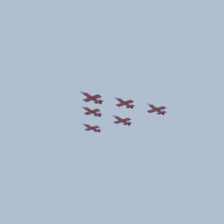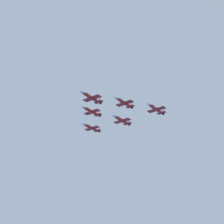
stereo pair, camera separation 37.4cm
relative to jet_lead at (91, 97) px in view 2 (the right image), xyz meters
name	(u,v)px [view 2 (the right image)]	position (x,y,z in m)	size (l,w,h in m)	color
jet_lead	(91,97)	(0.00, 0.00, 0.00)	(11.99, 17.64, 4.05)	red
jet_left_wingman	(124,103)	(-18.13, -6.61, -1.24)	(11.61, 16.67, 3.85)	red
jet_right_wingman	(91,111)	(3.60, -18.96, 0.33)	(11.81, 16.86, 3.90)	red
jet_left_outer	(156,109)	(-36.25, -13.22, -3.36)	(12.04, 17.39, 4.01)	red
jet_right_outer	(91,128)	(7.21, -37.91, -2.74)	(11.70, 16.72, 3.86)	red
jet_slot_rear	(121,120)	(-14.52, -25.57, -3.94)	(11.86, 17.56, 4.02)	red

